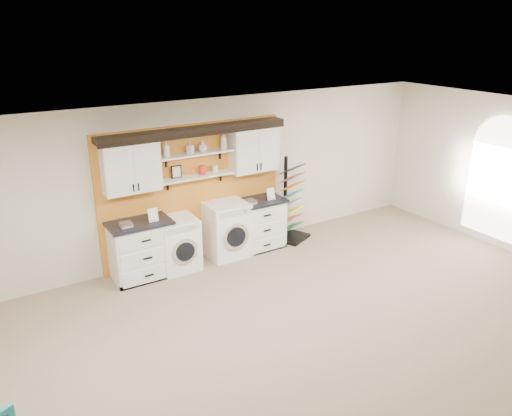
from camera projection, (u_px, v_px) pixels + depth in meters
floor at (337, 377)px, 5.99m from camera, size 10.00×10.00×0.00m
ceiling at (353, 149)px, 5.01m from camera, size 10.00×10.00×0.00m
wall_back at (192, 181)px, 8.69m from camera, size 10.00×0.00×10.00m
accent_panel at (194, 192)px, 8.74m from camera, size 3.40×0.07×2.40m
upper_cabinet_left at (131, 166)px, 7.81m from camera, size 0.90×0.35×0.84m
upper_cabinet_right at (254, 148)px, 8.91m from camera, size 0.90×0.35×0.84m
shelf_lower at (197, 176)px, 8.49m from camera, size 1.32×0.28×0.03m
shelf_upper at (196, 154)px, 8.35m from camera, size 1.32×0.28×0.03m
crown_molding at (195, 130)px, 8.22m from camera, size 3.30×0.41×0.13m
window_arched at (497, 174)px, 9.12m from camera, size 0.06×1.10×2.25m
picture_frame at (176, 172)px, 8.31m from camera, size 0.18×0.02×0.22m
canister_red at (202, 170)px, 8.50m from camera, size 0.11×0.11×0.16m
canister_cream at (215, 169)px, 8.63m from camera, size 0.10×0.10×0.14m
base_cabinet_left at (141, 250)px, 8.17m from camera, size 1.01×0.66×0.99m
base_cabinet_right at (258, 224)px, 9.28m from camera, size 0.97×0.66×0.95m
washer at (177, 244)px, 8.49m from camera, size 0.66×0.71×0.92m
dryer at (227, 230)px, 8.95m from camera, size 0.72×0.71×1.01m
sample_rack at (292, 214)px, 9.64m from camera, size 0.75×0.70×1.64m
soap_bottle_a at (166, 149)px, 8.04m from camera, size 0.14×0.14×0.27m
soap_bottle_b at (190, 147)px, 8.26m from camera, size 0.13×0.13×0.21m
soap_bottle_c at (203, 146)px, 8.37m from camera, size 0.15×0.15×0.19m
soap_bottle_d at (224, 140)px, 8.55m from camera, size 0.16×0.16×0.30m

